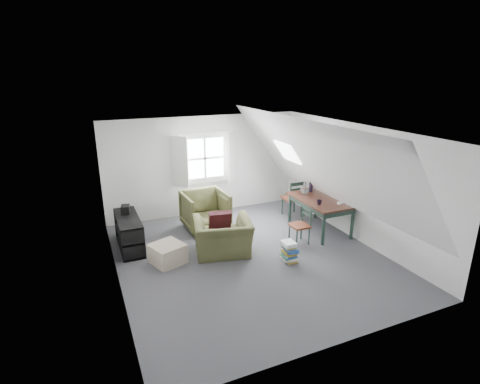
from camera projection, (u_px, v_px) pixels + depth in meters
name	position (u px, v px, depth m)	size (l,w,h in m)	color
floor	(250.00, 257.00, 7.46)	(5.50, 5.50, 0.00)	#48484D
ceiling	(251.00, 132.00, 6.69)	(5.50, 5.50, 0.00)	white
wall_back	(204.00, 166.00, 9.47)	(5.00, 5.00, 0.00)	silver
wall_front	(344.00, 263.00, 4.68)	(5.00, 5.00, 0.00)	silver
wall_left	(113.00, 218.00, 6.12)	(5.50, 5.50, 0.00)	silver
wall_right	(356.00, 183.00, 8.03)	(5.50, 5.50, 0.00)	silver
slope_left	(168.00, 180.00, 6.32)	(5.50, 5.50, 0.00)	white
slope_right	(321.00, 163.00, 7.50)	(5.50, 5.50, 0.00)	white
dormer_window	(205.00, 159.00, 9.35)	(1.71, 0.35, 1.30)	white
skylight	(287.00, 152.00, 8.65)	(0.55, 0.75, 0.04)	white
armchair_near	(223.00, 253.00, 7.62)	(1.12, 0.98, 0.73)	#454827
armchair_far	(206.00, 229.00, 8.81)	(0.96, 0.99, 0.90)	#454827
throw_pillow	(220.00, 221.00, 7.55)	(0.45, 0.13, 0.45)	#3C1016
ottoman	(168.00, 254.00, 7.19)	(0.57, 0.57, 0.38)	tan
dining_table	(320.00, 203.00, 8.52)	(0.92, 1.53, 0.77)	#351811
demijohn	(304.00, 189.00, 8.79)	(0.21, 0.21, 0.29)	silver
vase_twigs	(311.00, 185.00, 8.96)	(0.09, 0.10, 0.70)	black
cup	(319.00, 205.00, 8.13)	(0.11, 0.11, 0.10)	black
paper_box	(340.00, 203.00, 8.17)	(0.12, 0.08, 0.04)	white
dining_chair_far	(293.00, 198.00, 9.42)	(0.44, 0.44, 0.94)	maroon
dining_chair_near	(301.00, 225.00, 7.97)	(0.37, 0.37, 0.80)	maroon
media_shelf	(129.00, 235.00, 7.75)	(0.44, 1.32, 0.67)	black
electronics_box	(126.00, 210.00, 7.87)	(0.17, 0.23, 0.19)	black
magazine_stack	(289.00, 252.00, 7.25)	(0.30, 0.36, 0.40)	#B29933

